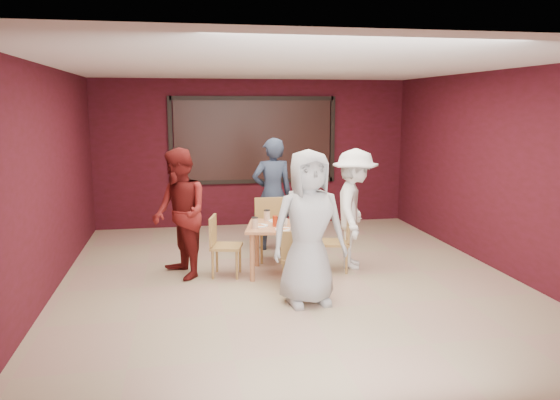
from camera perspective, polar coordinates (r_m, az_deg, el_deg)
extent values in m
plane|color=tan|center=(7.44, 0.93, -8.25)|extent=(7.00, 7.00, 0.00)
cube|color=black|center=(10.49, -2.77, 6.26)|extent=(3.00, 0.02, 1.50)
cube|color=#BE774D|center=(7.49, -0.03, -2.80)|extent=(1.05, 1.05, 0.04)
cylinder|color=#BE774D|center=(7.93, -2.44, -4.64)|extent=(0.06, 0.06, 0.65)
cylinder|color=#BE774D|center=(7.90, 2.62, -4.70)|extent=(0.06, 0.06, 0.65)
cylinder|color=#BE774D|center=(7.26, -2.93, -6.02)|extent=(0.06, 0.06, 0.65)
cylinder|color=#BE774D|center=(7.23, 2.62, -6.10)|extent=(0.06, 0.06, 0.65)
cylinder|color=white|center=(7.22, 0.36, -3.08)|extent=(0.22, 0.22, 0.01)
cone|color=#E08E4F|center=(7.22, 0.36, -2.97)|extent=(0.20, 0.20, 0.02)
cylinder|color=#FBEEC7|center=(7.15, 1.44, -2.69)|extent=(0.09, 0.09, 0.14)
cylinder|color=black|center=(7.13, 1.44, -2.10)|extent=(0.09, 0.09, 0.01)
cylinder|color=white|center=(7.75, -0.40, -2.18)|extent=(0.22, 0.22, 0.01)
cone|color=#E08E4F|center=(7.75, -0.40, -2.07)|extent=(0.20, 0.20, 0.02)
cylinder|color=#FBEEC7|center=(7.80, -1.38, -1.63)|extent=(0.09, 0.09, 0.14)
cylinder|color=black|center=(7.78, -1.38, -1.08)|extent=(0.09, 0.09, 0.01)
cylinder|color=white|center=(7.44, -2.12, -2.70)|extent=(0.22, 0.22, 0.01)
cone|color=#E08E4F|center=(7.44, -2.12, -2.58)|extent=(0.20, 0.20, 0.02)
cylinder|color=#FBEEC7|center=(7.30, -2.64, -2.43)|extent=(0.09, 0.09, 0.14)
cylinder|color=black|center=(7.28, -2.65, -1.85)|extent=(0.09, 0.09, 0.01)
cylinder|color=white|center=(7.54, 2.03, -2.53)|extent=(0.22, 0.22, 0.01)
cone|color=#E08E4F|center=(7.53, 2.03, -2.42)|extent=(0.20, 0.20, 0.02)
cylinder|color=#FBEEC7|center=(7.66, 2.46, -1.85)|extent=(0.09, 0.09, 0.14)
cylinder|color=black|center=(7.64, 2.46, -1.29)|extent=(0.09, 0.09, 0.01)
cylinder|color=silver|center=(7.46, 0.56, -2.31)|extent=(0.06, 0.06, 0.10)
cylinder|color=silver|center=(7.41, 0.21, -2.46)|extent=(0.05, 0.05, 0.08)
cylinder|color=#9E260B|center=(7.41, -0.53, -2.21)|extent=(0.07, 0.07, 0.15)
cube|color=black|center=(7.54, -0.18, -2.18)|extent=(0.12, 0.07, 0.10)
cube|color=#AD8143|center=(7.01, 1.66, -6.13)|extent=(0.44, 0.44, 0.04)
cylinder|color=#AD8143|center=(7.21, 2.86, -7.33)|extent=(0.03, 0.03, 0.37)
cylinder|color=#AD8143|center=(7.21, 0.43, -7.32)|extent=(0.03, 0.03, 0.37)
cylinder|color=#AD8143|center=(6.92, 2.93, -8.07)|extent=(0.03, 0.03, 0.37)
cylinder|color=#AD8143|center=(6.92, 0.39, -8.07)|extent=(0.03, 0.03, 0.37)
cube|color=#AD8143|center=(6.79, 1.68, -4.79)|extent=(0.37, 0.11, 0.36)
cube|color=#AD8143|center=(8.21, -0.90, -3.19)|extent=(0.45, 0.45, 0.04)
cylinder|color=#AD8143|center=(8.07, -1.94, -5.18)|extent=(0.04, 0.04, 0.44)
cylinder|color=#AD8143|center=(8.13, 0.59, -5.06)|extent=(0.04, 0.04, 0.44)
cylinder|color=#AD8143|center=(8.41, -2.32, -4.55)|extent=(0.04, 0.04, 0.44)
cylinder|color=#AD8143|center=(8.47, 0.10, -4.44)|extent=(0.04, 0.04, 0.44)
cube|color=#AD8143|center=(8.35, -1.14, -1.17)|extent=(0.45, 0.04, 0.43)
cube|color=#AD8143|center=(7.50, -5.62, -4.87)|extent=(0.49, 0.49, 0.04)
cylinder|color=#AD8143|center=(7.38, -4.53, -6.83)|extent=(0.03, 0.03, 0.39)
cylinder|color=#AD8143|center=(7.69, -4.20, -6.14)|extent=(0.03, 0.03, 0.39)
cylinder|color=#AD8143|center=(7.43, -7.04, -6.76)|extent=(0.03, 0.03, 0.39)
cylinder|color=#AD8143|center=(7.74, -6.60, -6.07)|extent=(0.03, 0.03, 0.39)
cube|color=#AD8143|center=(7.47, -7.03, -3.13)|extent=(0.13, 0.40, 0.38)
cube|color=#AD8143|center=(7.74, 5.75, -4.46)|extent=(0.48, 0.48, 0.04)
cylinder|color=#AD8143|center=(7.94, 4.52, -5.64)|extent=(0.03, 0.03, 0.38)
cylinder|color=#AD8143|center=(7.64, 4.57, -6.28)|extent=(0.03, 0.03, 0.38)
cylinder|color=#AD8143|center=(7.96, 6.83, -5.66)|extent=(0.03, 0.03, 0.38)
cylinder|color=#AD8143|center=(7.65, 6.97, -6.30)|extent=(0.03, 0.03, 0.38)
cube|color=#AD8143|center=(7.70, 7.10, -2.85)|extent=(0.13, 0.39, 0.37)
imported|color=#ACACAC|center=(6.34, 3.00, -2.92)|extent=(0.94, 0.66, 1.82)
imported|color=#283248|center=(8.77, -0.80, 0.63)|extent=(0.69, 0.48, 1.81)
imported|color=maroon|center=(7.42, -10.44, -1.42)|extent=(0.93, 1.04, 1.76)
imported|color=white|center=(7.86, 7.78, -0.92)|extent=(0.98, 1.26, 1.71)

